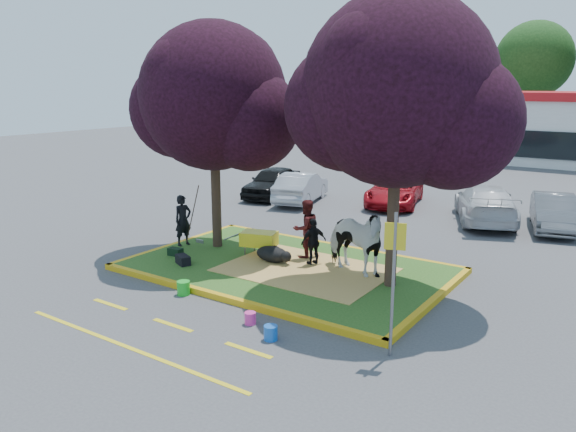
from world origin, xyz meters
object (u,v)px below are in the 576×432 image
Objects in this scene: wheelbarrow at (259,239)px; calf at (272,254)px; bucket_blue at (271,333)px; car_black at (273,182)px; car_silver at (301,187)px; handler at (183,220)px; sign_post at (394,268)px; bucket_green at (183,288)px; bucket_pink at (250,318)px; cow at (353,240)px.

calf is at bearing -40.99° from wheelbarrow.
car_black reaches higher than bucket_blue.
handler is at bearing 81.09° from car_silver.
sign_post is at bearing -8.66° from calf.
calf is 2.93m from bucket_green.
car_silver is at bearing -18.67° from car_black.
sign_post is at bearing -95.87° from handler.
bucket_pink is at bearing -108.77° from handler.
sign_post is (8.00, -2.79, 0.79)m from handler.
car_black reaches higher than bucket_green.
cow is 6.21× the size of bucket_green.
sign_post is (5.50, -3.28, 1.09)m from wheelbarrow.
handler reaches higher than bucket_blue.
car_silver is (-5.90, 11.04, 0.51)m from bucket_pink.
calf is 3.40× the size of bucket_blue.
handler reaches higher than bucket_pink.
car_black is (-5.73, 7.95, 0.30)m from calf.
sign_post is 15.22m from car_black.
car_silver is at bearing 118.13° from bucket_pink.
car_black is at bearing 30.79° from handler.
bucket_pink is (4.99, -3.13, -0.79)m from handler.
wheelbarrow is 3.22m from bucket_green.
cow is at bearing 32.88° from calf.
bucket_blue is at bearing -31.68° from calf.
wheelbarrow is 6.88× the size of bucket_pink.
cow is 1.35× the size of handler.
bucket_green is at bearing 93.02° from car_silver.
sign_post is 0.70× the size of car_silver.
car_silver is at bearing 108.48° from bucket_green.
car_black reaches higher than bucket_pink.
cow reaches higher than handler.
sign_post is at bearing -56.71° from car_black.
sign_post reaches higher than handler.
car_silver is (-3.40, 7.41, 0.03)m from wheelbarrow.
handler is at bearing 112.04° from cow.
bucket_green is 3.25m from bucket_blue.
car_silver is (-4.08, 7.73, 0.27)m from calf.
car_silver is (-6.69, 11.39, 0.49)m from bucket_blue.
cow is 0.76× the size of sign_post.
cow is at bearing 49.44° from bucket_green.
cow is at bearing 107.69° from sign_post.
sign_post is 2.80m from bucket_blue.
sign_post reaches higher than bucket_green.
cow is 0.53× the size of car_silver.
calf is 0.79m from wheelbarrow.
bucket_pink is at bearing 102.68° from car_silver.
cow is 3.84m from bucket_pink.
bucket_green is 11.19m from car_silver.
car_silver is (1.65, -0.23, -0.03)m from car_black.
car_black is at bearing 62.61° from cow.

